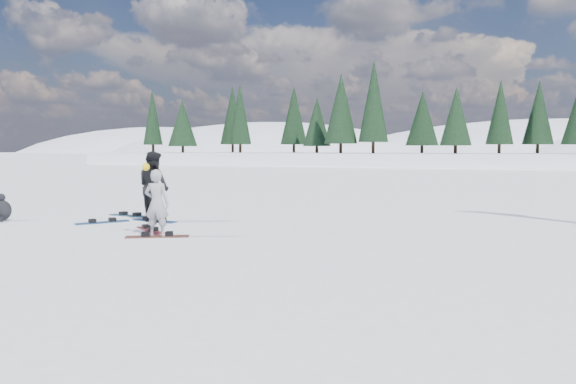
{
  "coord_description": "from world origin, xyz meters",
  "views": [
    {
      "loc": [
        6.9,
        -12.34,
        2.14
      ],
      "look_at": [
        2.19,
        -0.02,
        1.1
      ],
      "focal_mm": 35.0,
      "sensor_mm": 36.0,
      "label": 1
    }
  ],
  "objects_px": {
    "snowboard_loose_c": "(130,216)",
    "seated_rider": "(0,211)",
    "snowboard_loose_b": "(150,230)",
    "snowboarder_woman": "(157,203)",
    "snowboard_loose_a": "(102,222)",
    "snowboarder_man": "(154,186)"
  },
  "relations": [
    {
      "from": "snowboarder_woman",
      "to": "seated_rider",
      "type": "xyz_separation_m",
      "value": [
        -5.97,
        0.87,
        -0.52
      ]
    },
    {
      "from": "snowboarder_woman",
      "to": "snowboard_loose_c",
      "type": "distance_m",
      "value": 4.61
    },
    {
      "from": "snowboard_loose_a",
      "to": "snowboard_loose_b",
      "type": "height_order",
      "value": "same"
    },
    {
      "from": "seated_rider",
      "to": "snowboard_loose_b",
      "type": "distance_m",
      "value": 5.2
    },
    {
      "from": "seated_rider",
      "to": "snowboard_loose_c",
      "type": "bearing_deg",
      "value": 46.44
    },
    {
      "from": "snowboarder_man",
      "to": "snowboard_loose_c",
      "type": "xyz_separation_m",
      "value": [
        -1.44,
        0.8,
        -1.01
      ]
    },
    {
      "from": "seated_rider",
      "to": "snowboard_loose_a",
      "type": "relative_size",
      "value": 0.66
    },
    {
      "from": "snowboarder_woman",
      "to": "snowboard_loose_c",
      "type": "bearing_deg",
      "value": -56.51
    },
    {
      "from": "seated_rider",
      "to": "snowboard_loose_a",
      "type": "height_order",
      "value": "seated_rider"
    },
    {
      "from": "snowboarder_woman",
      "to": "seated_rider",
      "type": "bearing_deg",
      "value": -19.33
    },
    {
      "from": "seated_rider",
      "to": "snowboard_loose_b",
      "type": "relative_size",
      "value": 0.66
    },
    {
      "from": "snowboard_loose_c",
      "to": "snowboard_loose_b",
      "type": "relative_size",
      "value": 1.0
    },
    {
      "from": "snowboard_loose_c",
      "to": "snowboard_loose_b",
      "type": "xyz_separation_m",
      "value": [
        2.4,
        -2.4,
        0.0
      ]
    },
    {
      "from": "snowboarder_woman",
      "to": "snowboard_loose_c",
      "type": "xyz_separation_m",
      "value": [
        -3.18,
        3.24,
        -0.81
      ]
    },
    {
      "from": "snowboard_loose_c",
      "to": "seated_rider",
      "type": "bearing_deg",
      "value": -133.63
    },
    {
      "from": "snowboarder_man",
      "to": "snowboard_loose_c",
      "type": "distance_m",
      "value": 1.93
    },
    {
      "from": "snowboarder_man",
      "to": "snowboarder_woman",
      "type": "bearing_deg",
      "value": 148.18
    },
    {
      "from": "snowboarder_man",
      "to": "snowboard_loose_b",
      "type": "distance_m",
      "value": 2.12
    },
    {
      "from": "snowboard_loose_c",
      "to": "snowboard_loose_a",
      "type": "height_order",
      "value": "same"
    },
    {
      "from": "snowboarder_woman",
      "to": "snowboard_loose_b",
      "type": "distance_m",
      "value": 1.41
    },
    {
      "from": "snowboard_loose_a",
      "to": "snowboard_loose_b",
      "type": "xyz_separation_m",
      "value": [
        2.15,
        -0.79,
        0.0
      ]
    },
    {
      "from": "snowboarder_man",
      "to": "seated_rider",
      "type": "relative_size",
      "value": 2.08
    }
  ]
}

